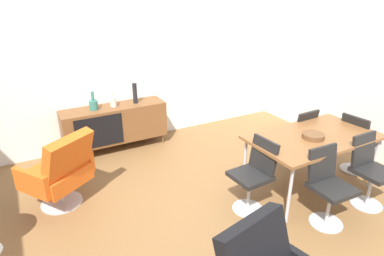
{
  "coord_description": "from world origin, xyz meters",
  "views": [
    {
      "loc": [
        -1.38,
        -2.45,
        2.36
      ],
      "look_at": [
        0.27,
        0.54,
        0.92
      ],
      "focal_mm": 30.32,
      "sensor_mm": 36.0,
      "label": 1
    }
  ],
  "objects": [
    {
      "name": "wall_back",
      "position": [
        0.0,
        2.6,
        1.4
      ],
      "size": [
        6.8,
        0.12,
        2.8
      ],
      "primitive_type": "cube",
      "color": "white",
      "rests_on": "ground_plane"
    },
    {
      "name": "dining_chair_front_left",
      "position": [
        1.32,
        -0.57,
        0.47
      ],
      "size": [
        0.42,
        0.44,
        0.86
      ],
      "color": "black",
      "rests_on": "ground_plane"
    },
    {
      "name": "dining_chair_back_right",
      "position": [
        2.02,
        0.55,
        0.47
      ],
      "size": [
        0.41,
        0.44,
        0.86
      ],
      "color": "black",
      "rests_on": "ground_plane"
    },
    {
      "name": "vase_ceramic_small",
      "position": [
        0.21,
        2.3,
        0.88
      ],
      "size": [
        0.07,
        0.07,
        0.32
      ],
      "color": "black",
      "rests_on": "sideboard"
    },
    {
      "name": "dining_chair_near_window",
      "position": [
        0.78,
        -0.01,
        0.47
      ],
      "size": [
        0.44,
        0.42,
        0.86
      ],
      "color": "black",
      "rests_on": "ground_plane"
    },
    {
      "name": "sideboard",
      "position": [
        -0.16,
        2.3,
        0.44
      ],
      "size": [
        1.6,
        0.45,
        0.72
      ],
      "color": "brown",
      "rests_on": "ground_plane"
    },
    {
      "name": "lounge_chair_red",
      "position": [
        -1.15,
        1.11,
        0.47
      ],
      "size": [
        0.9,
        0.89,
        0.95
      ],
      "color": "#D85919",
      "rests_on": "ground_plane"
    },
    {
      "name": "vase_cobalt",
      "position": [
        -0.15,
        2.3,
        0.8
      ],
      "size": [
        0.1,
        0.1,
        0.25
      ],
      "color": "beige",
      "rests_on": "sideboard"
    },
    {
      "name": "dining_chair_far_end",
      "position": [
        2.55,
        -0.01,
        0.47
      ],
      "size": [
        0.45,
        0.43,
        0.86
      ],
      "color": "black",
      "rests_on": "ground_plane"
    },
    {
      "name": "dining_chair_front_right",
      "position": [
        2.01,
        -0.57,
        0.47
      ],
      "size": [
        0.4,
        0.42,
        0.86
      ],
      "color": "black",
      "rests_on": "ground_plane"
    },
    {
      "name": "wooden_bowl_on_table",
      "position": [
        1.6,
        -0.06,
        0.77
      ],
      "size": [
        0.26,
        0.26,
        0.06
      ],
      "primitive_type": "cylinder",
      "color": "brown",
      "rests_on": "dining_table"
    },
    {
      "name": "ground_plane",
      "position": [
        0.0,
        0.0,
        0.0
      ],
      "size": [
        8.32,
        8.32,
        0.0
      ],
      "primitive_type": "plane",
      "color": "brown"
    },
    {
      "name": "vase_sculptural_dark",
      "position": [
        -0.45,
        2.3,
        0.81
      ],
      "size": [
        0.13,
        0.13,
        0.28
      ],
      "color": "#337266",
      "rests_on": "sideboard"
    },
    {
      "name": "dining_table",
      "position": [
        1.66,
        -0.01,
        0.7
      ],
      "size": [
        1.6,
        0.9,
        0.74
      ],
      "color": "brown",
      "rests_on": "ground_plane"
    }
  ]
}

